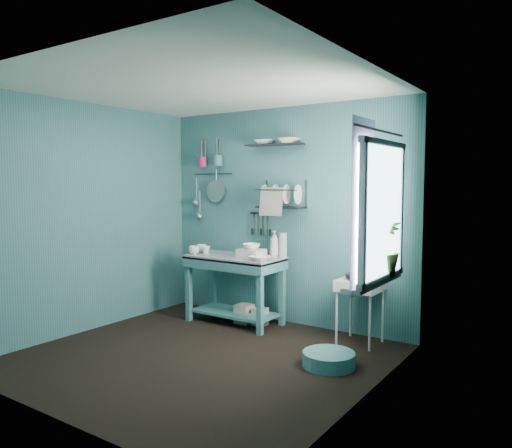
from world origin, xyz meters
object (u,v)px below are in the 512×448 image
Objects in this scene: potted_plant at (383,247)px; frying_pan at (360,276)px; mug_left at (194,250)px; water_bottle at (283,245)px; colander at (216,191)px; hotplate_stand at (360,311)px; storage_tin_large at (244,314)px; floor_basin at (329,359)px; mug_right at (202,249)px; utensil_cup_magenta at (202,162)px; storage_tin_small at (260,317)px; utensil_cup_teal at (218,161)px; dish_rack at (281,194)px; wash_tub at (251,253)px; work_counter at (235,289)px; soap_bottle at (275,244)px; mug_mid at (206,250)px.

frying_pan is at bearing 126.79° from potted_plant.
water_bottle is (1.00, 0.38, 0.09)m from mug_left.
water_bottle is 1.00× the size of colander.
hotplate_stand is 2.38m from colander.
storage_tin_large is 1.60m from floor_basin.
frying_pan is 0.99m from floor_basin.
hotplate_stand is at bearing 3.19° from mug_right.
mug_left is 0.85m from colander.
storage_tin_small is at bearing -12.19° from utensil_cup_magenta.
floor_basin is at bearing -25.51° from utensil_cup_teal.
dish_rack is at bearing -4.52° from colander.
potted_plant is at bearing -53.21° from frying_pan.
hotplate_stand is at bearing -6.18° from colander.
dish_rack is at bearing -179.64° from hotplate_stand.
wash_tub is 2.15× the size of utensil_cup_teal.
soap_bottle reaches higher than work_counter.
utensil_cup_magenta reaches higher than floor_basin.
mug_mid reaches higher than frying_pan.
frying_pan is (1.88, 0.17, -0.14)m from mug_mid.
storage_tin_small is at bearing -135.00° from soap_bottle.
mug_right is 0.61× the size of storage_tin_small.
mug_right is 0.25× the size of potted_plant.
storage_tin_small is at bearing 161.26° from potted_plant.
mug_mid is 0.20× the size of potted_plant.
mug_right is at bearing -168.64° from hotplate_stand.
water_bottle is 0.60× the size of floor_basin.
mug_left reaches higher than hotplate_stand.
hotplate_stand is at bearing -5.51° from utensil_cup_teal.
work_counter is 1.69× the size of hotplate_stand.
utensil_cup_teal is 0.65× the size of storage_tin_small.
dish_rack reaches higher than mug_left.
hotplate_stand is (1.50, 0.11, -0.07)m from work_counter.
utensil_cup_teal is 0.26× the size of potted_plant.
wash_tub is 1.27× the size of storage_tin_large.
mug_left reaches higher than frying_pan.
storage_tin_small is at bearing 5.71° from mug_right.
floor_basin is at bearing -17.90° from mug_right.
dish_rack reaches higher than potted_plant.
water_bottle is at bearing 32.47° from storage_tin_small.
work_counter is at bearing -175.75° from frying_pan.
dish_rack reaches higher than wash_tub.
soap_bottle is 1.14m from colander.
work_counter is 11.14× the size of mug_mid.
work_counter is 0.78m from water_bottle.
wash_tub is at bearing -18.21° from utensil_cup_magenta.
utensil_cup_teal is at bearing 154.49° from floor_basin.
water_bottle reaches higher than wash_tub.
potted_plant is 2.27× the size of storage_tin_large.
mug_right reaches higher than storage_tin_large.
wash_tub is 1.00× the size of colander.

